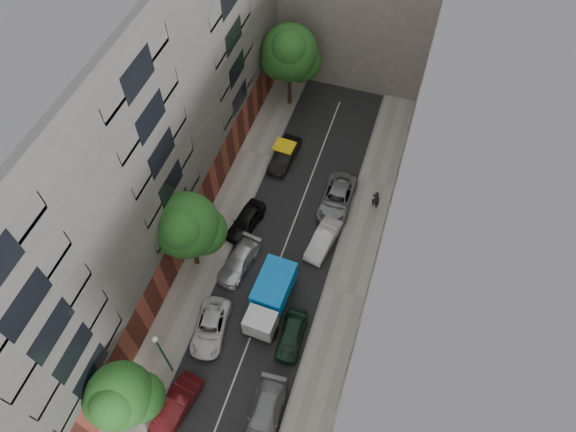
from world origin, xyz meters
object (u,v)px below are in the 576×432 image
at_px(car_right_3, 323,240).
at_px(tree_mid, 187,228).
at_px(tree_near, 121,398).
at_px(car_right_1, 265,415).
at_px(car_left_2, 210,328).
at_px(car_left_5, 284,155).
at_px(tarp_truck, 270,297).
at_px(car_right_4, 337,199).
at_px(lamp_post, 162,351).
at_px(pedestrian, 376,199).
at_px(tree_far, 290,55).
at_px(car_left_1, 176,406).
at_px(car_right_2, 291,335).
at_px(car_left_4, 246,221).
at_px(car_left_3, 239,261).

xyz_separation_m(car_right_3, tree_mid, (-8.68, -4.71, 4.47)).
bearing_deg(tree_near, car_right_1, 17.84).
xyz_separation_m(car_left_2, car_left_5, (0.00, 16.80, 0.10)).
relative_size(tarp_truck, car_right_4, 1.06).
relative_size(car_left_2, lamp_post, 0.80).
distance_m(lamp_post, pedestrian, 20.54).
distance_m(car_right_4, tree_far, 13.52).
height_order(car_left_1, car_left_5, car_left_5).
height_order(tarp_truck, car_left_5, tarp_truck).
bearing_deg(pedestrian, car_right_4, 29.04).
distance_m(car_left_5, car_right_3, 9.28).
xyz_separation_m(car_right_2, tree_far, (-7.30, 22.58, 5.13)).
height_order(car_left_2, pedestrian, pedestrian).
distance_m(car_left_4, car_right_4, 7.77).
xyz_separation_m(car_right_1, car_right_4, (0.00, 17.98, 0.03)).
relative_size(car_left_4, car_right_2, 1.06).
height_order(car_left_3, car_left_4, car_left_4).
height_order(car_left_4, tree_near, tree_near).
bearing_deg(tree_far, car_left_4, -86.45).
bearing_deg(tree_mid, car_left_2, -56.72).
bearing_deg(car_left_1, car_right_4, 83.67).
distance_m(car_left_1, pedestrian, 21.66).
height_order(car_left_4, car_right_3, car_left_4).
xyz_separation_m(car_left_3, car_right_4, (5.60, 8.00, 0.09)).
bearing_deg(car_right_2, tree_far, 105.06).
distance_m(car_left_4, tree_mid, 6.73).
bearing_deg(car_left_2, tree_mid, 114.85).
relative_size(car_left_2, car_right_4, 0.86).
bearing_deg(car_right_4, tree_near, -110.67).
height_order(car_left_2, car_left_4, car_left_4).
distance_m(car_left_3, pedestrian, 12.26).
bearing_deg(car_right_4, tree_far, 125.74).
xyz_separation_m(car_left_5, pedestrian, (8.69, -2.56, 0.33)).
distance_m(tree_near, pedestrian, 23.98).
height_order(car_left_5, tree_far, tree_far).
distance_m(car_left_3, car_left_5, 11.20).
height_order(car_right_1, tree_mid, tree_mid).
height_order(tarp_truck, car_left_2, tarp_truck).
bearing_deg(car_left_3, tree_mid, -154.32).
bearing_deg(car_left_4, car_right_4, 44.05).
bearing_deg(car_left_3, car_left_1, -80.77).
relative_size(car_left_5, car_right_1, 0.92).
height_order(car_right_4, tree_mid, tree_mid).
height_order(car_right_3, lamp_post, lamp_post).
height_order(tree_near, tree_far, tree_far).
distance_m(car_right_2, car_right_3, 8.20).
bearing_deg(tree_mid, car_left_4, 63.19).
height_order(car_left_2, tree_mid, tree_mid).
distance_m(car_left_4, pedestrian, 10.75).
height_order(car_left_3, tree_near, tree_near).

